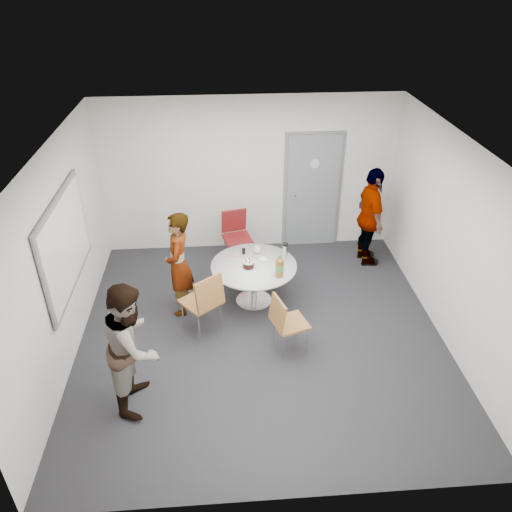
{
  "coord_description": "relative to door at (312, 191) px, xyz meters",
  "views": [
    {
      "loc": [
        -0.48,
        -5.4,
        4.59
      ],
      "look_at": [
        -0.05,
        0.25,
        1.12
      ],
      "focal_mm": 35.0,
      "sensor_mm": 36.0,
      "label": 1
    }
  ],
  "objects": [
    {
      "name": "chair_near_left",
      "position": [
        -1.86,
        -2.42,
        -0.43
      ],
      "size": [
        0.67,
        0.67,
        0.97
      ],
      "rotation": [
        0.0,
        0.0,
        0.66
      ],
      "color": "brown",
      "rests_on": "floor"
    },
    {
      "name": "person_right",
      "position": [
        0.85,
        -0.72,
        -0.18
      ],
      "size": [
        0.45,
        1.01,
        1.7
      ],
      "primitive_type": "imported",
      "rotation": [
        0.0,
        0.0,
        1.6
      ],
      "color": "black",
      "rests_on": "floor"
    },
    {
      "name": "door",
      "position": [
        0.0,
        0.0,
        0.0
      ],
      "size": [
        1.02,
        0.17,
        2.12
      ],
      "color": "slate",
      "rests_on": "wall_back"
    },
    {
      "name": "wall_front",
      "position": [
        -1.1,
        -4.98,
        0.32
      ],
      "size": [
        5.0,
        0.0,
        5.0
      ],
      "primitive_type": "plane",
      "rotation": [
        -1.57,
        0.0,
        0.0
      ],
      "color": "silver",
      "rests_on": "floor"
    },
    {
      "name": "chair_far",
      "position": [
        -1.36,
        -0.5,
        -0.46
      ],
      "size": [
        0.53,
        0.56,
        0.92
      ],
      "rotation": [
        0.0,
        0.0,
        3.37
      ],
      "color": "maroon",
      "rests_on": "floor"
    },
    {
      "name": "wall_right",
      "position": [
        1.4,
        -2.48,
        0.32
      ],
      "size": [
        0.0,
        5.0,
        5.0
      ],
      "primitive_type": "plane",
      "rotation": [
        1.57,
        0.0,
        -1.57
      ],
      "color": "silver",
      "rests_on": "floor"
    },
    {
      "name": "floor",
      "position": [
        -1.1,
        -2.48,
        -1.03
      ],
      "size": [
        5.0,
        5.0,
        0.0
      ],
      "primitive_type": "plane",
      "color": "black",
      "rests_on": "ground"
    },
    {
      "name": "wall_back",
      "position": [
        -1.1,
        0.02,
        0.32
      ],
      "size": [
        5.0,
        0.0,
        5.0
      ],
      "primitive_type": "plane",
      "rotation": [
        1.57,
        0.0,
        0.0
      ],
      "color": "silver",
      "rests_on": "floor"
    },
    {
      "name": "ceiling",
      "position": [
        -1.1,
        -2.48,
        1.67
      ],
      "size": [
        5.0,
        5.0,
        0.0
      ],
      "primitive_type": "plane",
      "rotation": [
        3.14,
        0.0,
        0.0
      ],
      "color": "silver",
      "rests_on": "wall_back"
    },
    {
      "name": "table",
      "position": [
        -1.11,
        -1.73,
        -0.44
      ],
      "size": [
        1.27,
        1.27,
        1.01
      ],
      "color": "silver",
      "rests_on": "floor"
    },
    {
      "name": "person_left",
      "position": [
        -2.64,
        -3.55,
        -0.21
      ],
      "size": [
        0.68,
        0.84,
        1.64
      ],
      "primitive_type": "imported",
      "rotation": [
        0.0,
        0.0,
        1.49
      ],
      "color": "white",
      "rests_on": "floor"
    },
    {
      "name": "wall_left",
      "position": [
        -3.6,
        -2.48,
        0.32
      ],
      "size": [
        0.0,
        5.0,
        5.0
      ],
      "primitive_type": "plane",
      "rotation": [
        1.57,
        0.0,
        1.57
      ],
      "color": "silver",
      "rests_on": "floor"
    },
    {
      "name": "person_main",
      "position": [
        -2.23,
        -1.84,
        -0.23
      ],
      "size": [
        0.41,
        0.6,
        1.59
      ],
      "primitive_type": "imported",
      "rotation": [
        0.0,
        0.0,
        -1.62
      ],
      "color": "#A5C6EA",
      "rests_on": "floor"
    },
    {
      "name": "chair_near_right",
      "position": [
        -0.83,
        -2.85,
        -0.5
      ],
      "size": [
        0.54,
        0.52,
        0.86
      ],
      "rotation": [
        0.0,
        0.0,
        -1.27
      ],
      "color": "brown",
      "rests_on": "floor"
    },
    {
      "name": "whiteboard",
      "position": [
        -3.56,
        -2.28,
        0.42
      ],
      "size": [
        0.04,
        1.9,
        1.25
      ],
      "color": "slate",
      "rests_on": "wall_left"
    }
  ]
}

